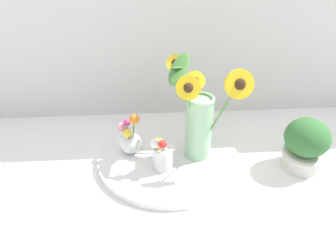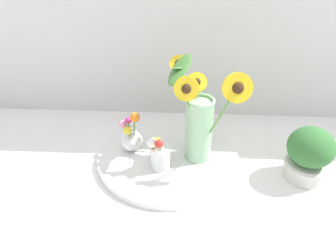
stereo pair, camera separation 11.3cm
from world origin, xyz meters
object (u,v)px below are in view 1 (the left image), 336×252
Objects in this scene: serving_tray at (168,157)px; potted_plant at (305,144)px; vase_small_center at (162,154)px; mason_jar_sunflowers at (199,118)px; vase_bulb_right at (130,140)px.

potted_plant is (0.47, -0.07, 0.08)m from serving_tray.
mason_jar_sunflowers is at bearing 27.32° from vase_small_center.
vase_small_center is 0.69× the size of potted_plant.
vase_bulb_right is at bearing 171.31° from potted_plant.
serving_tray is 3.89× the size of vase_small_center.
vase_bulb_right is 0.61m from potted_plant.
serving_tray is 3.02× the size of vase_bulb_right.
potted_plant is at bearing -8.69° from vase_bulb_right.
potted_plant is (0.60, -0.09, 0.02)m from vase_bulb_right.
mason_jar_sunflowers is at bearing 170.12° from potted_plant.
potted_plant is (0.49, 0.00, 0.01)m from vase_small_center.
mason_jar_sunflowers is 2.82× the size of vase_small_center.
vase_small_center reaches higher than serving_tray.
mason_jar_sunflowers reaches higher than potted_plant.
vase_small_center is at bearing -109.15° from serving_tray.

